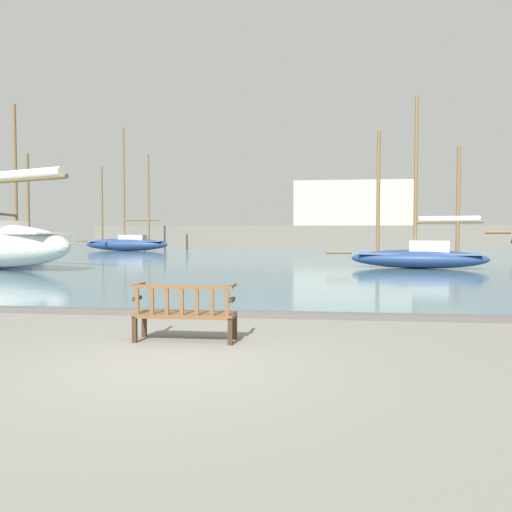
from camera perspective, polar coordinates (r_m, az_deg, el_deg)
ground_plane at (r=6.81m, az=-9.79°, el=-12.09°), size 160.00×160.00×0.00m
harbor_water at (r=50.37m, az=4.83°, el=0.56°), size 100.00×80.00×0.08m
quay_edge_kerb at (r=10.47m, az=-3.65°, el=-6.59°), size 40.00×0.30×0.12m
park_bench at (r=8.09m, az=-8.13°, el=-6.36°), size 1.60×0.53×0.92m
sailboat_centre_channel at (r=51.68m, az=-14.55°, el=1.59°), size 10.07×2.74×12.24m
sailboat_mid_starboard at (r=25.31m, az=18.18°, el=0.26°), size 7.72×2.86×8.24m
sailboat_far_starboard at (r=42.26m, az=-25.77°, el=1.25°), size 5.01×12.18×11.52m
far_breakwater at (r=57.67m, az=6.88°, el=3.27°), size 48.76×2.40×7.82m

